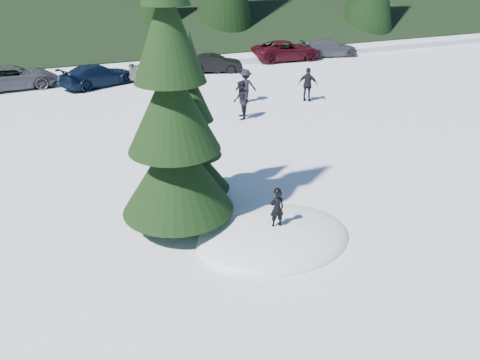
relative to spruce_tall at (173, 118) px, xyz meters
name	(u,v)px	position (x,y,z in m)	size (l,w,h in m)	color
ground	(274,239)	(2.20, -1.80, -3.32)	(200.00, 200.00, 0.00)	white
snow_mound	(274,239)	(2.20, -1.80, -3.32)	(4.48, 3.52, 0.96)	white
spruce_tall	(173,118)	(0.00, 0.00, 0.00)	(3.20, 3.20, 8.60)	black
spruce_short	(193,139)	(1.00, 1.40, -1.22)	(2.20, 2.20, 5.37)	black
child_skier	(277,208)	(2.21, -1.89, -2.30)	(0.39, 0.26, 1.08)	black
adult_0	(241,100)	(5.79, 8.50, -2.39)	(0.91, 0.71, 1.87)	black
adult_1	(308,85)	(10.42, 9.89, -2.40)	(1.08, 0.45, 1.84)	black
adult_2	(246,86)	(7.26, 11.14, -2.43)	(1.14, 0.66, 1.77)	black
car_2	(13,77)	(-4.28, 19.40, -2.63)	(2.30, 5.00, 1.39)	#484950
car_3	(98,75)	(0.43, 18.01, -2.66)	(1.86, 4.57, 1.33)	black
car_4	(162,69)	(4.47, 17.90, -2.59)	(1.71, 4.26, 1.45)	gray
car_5	(215,63)	(8.39, 18.67, -2.70)	(1.30, 3.73, 1.23)	black
car_6	(286,51)	(14.91, 20.34, -2.58)	(2.45, 5.31, 1.48)	#3A0A12
car_7	(329,48)	(18.84, 20.36, -2.66)	(1.86, 4.57, 1.33)	#48494F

